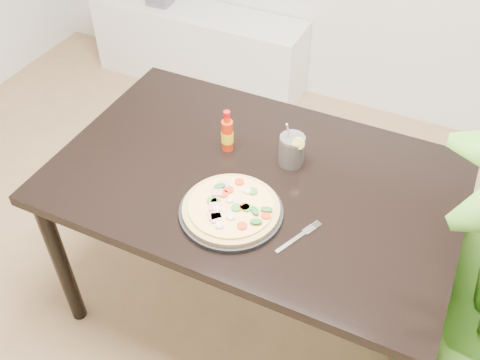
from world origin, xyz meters
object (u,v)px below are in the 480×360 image
at_px(hot_sauce_bottle, 227,135).
at_px(plate, 231,212).
at_px(dining_table, 254,192).
at_px(media_console, 199,47).
at_px(fork, 300,236).
at_px(pizza, 231,207).
at_px(cola_cup, 292,151).

bearing_deg(hot_sauce_bottle, plate, -61.60).
bearing_deg(dining_table, media_console, 125.71).
bearing_deg(hot_sauce_bottle, fork, -35.93).
bearing_deg(dining_table, pizza, -88.50).
bearing_deg(media_console, fork, -52.06).
bearing_deg(hot_sauce_bottle, media_console, 123.27).
xyz_separation_m(cola_cup, fork, (0.15, -0.31, -0.05)).
bearing_deg(plate, fork, 0.74).
xyz_separation_m(dining_table, plate, (0.01, -0.20, 0.09)).
distance_m(pizza, cola_cup, 0.32).
relative_size(plate, hot_sauce_bottle, 2.01).
distance_m(pizza, fork, 0.24).
height_order(plate, hot_sauce_bottle, hot_sauce_bottle).
xyz_separation_m(plate, pizza, (-0.00, 0.00, 0.02)).
xyz_separation_m(dining_table, media_console, (-1.05, 1.46, -0.42)).
height_order(dining_table, plate, plate).
bearing_deg(plate, media_console, 122.47).
bearing_deg(media_console, hot_sauce_bottle, -56.73).
height_order(hot_sauce_bottle, fork, hot_sauce_bottle).
height_order(plate, pizza, pizza).
bearing_deg(fork, cola_cup, 140.65).
distance_m(dining_table, plate, 0.22).
relative_size(pizza, fork, 1.76).
bearing_deg(plate, dining_table, 91.51).
distance_m(plate, fork, 0.24).
distance_m(plate, hot_sauce_bottle, 0.33).
bearing_deg(media_console, plate, -57.53).
bearing_deg(pizza, plate, -85.37).
distance_m(dining_table, fork, 0.32).
bearing_deg(dining_table, plate, -88.49).
relative_size(hot_sauce_bottle, cola_cup, 0.94).
relative_size(dining_table, plate, 4.16).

